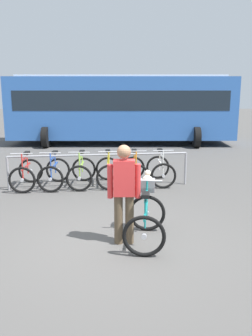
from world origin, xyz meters
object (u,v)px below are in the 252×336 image
(person_with_featured_bike, at_px, (124,190))
(bus_distant, at_px, (121,106))
(racked_bike_yellow, at_px, (108,171))
(racked_bike_blue, at_px, (54,173))
(racked_bike_white, at_px, (161,170))
(racked_bike_orange, at_px, (135,171))
(racked_bike_red, at_px, (26,174))
(racked_bike_lime, at_px, (82,172))
(featured_bicycle, at_px, (146,212))

(person_with_featured_bike, relative_size, bus_distant, 0.16)
(racked_bike_yellow, xyz_separation_m, person_with_featured_bike, (0.34, -3.63, 0.54))
(person_with_featured_bike, bearing_deg, racked_bike_blue, 116.39)
(racked_bike_blue, height_order, racked_bike_white, same)
(racked_bike_orange, bearing_deg, racked_bike_red, -174.36)
(racked_bike_white, bearing_deg, racked_bike_yellow, -174.36)
(bus_distant, bearing_deg, racked_bike_red, -108.60)
(racked_bike_blue, distance_m, racked_bike_lime, 0.70)
(racked_bike_blue, relative_size, racked_bike_orange, 0.99)
(racked_bike_red, bearing_deg, racked_bike_orange, 5.64)
(racked_bike_yellow, distance_m, racked_bike_white, 1.40)
(racked_bike_lime, xyz_separation_m, racked_bike_orange, (1.39, 0.14, 0.00))
(racked_bike_yellow, bearing_deg, racked_bike_blue, -174.36)
(racked_bike_red, distance_m, racked_bike_yellow, 2.10)
(racked_bike_yellow, height_order, person_with_featured_bike, person_with_featured_bike)
(racked_bike_blue, xyz_separation_m, racked_bike_white, (2.79, 0.28, -0.00))
(racked_bike_lime, height_order, featured_bicycle, featured_bicycle)
(racked_bike_blue, distance_m, bus_distant, 7.80)
(racked_bike_red, xyz_separation_m, racked_bike_white, (3.48, 0.34, 0.00))
(racked_bike_orange, relative_size, person_with_featured_bike, 0.70)
(racked_bike_orange, height_order, racked_bike_white, same)
(racked_bike_blue, bearing_deg, racked_bike_lime, 5.64)
(racked_bike_orange, height_order, person_with_featured_bike, person_with_featured_bike)
(racked_bike_lime, bearing_deg, featured_bicycle, -67.72)
(racked_bike_red, distance_m, featured_bicycle, 4.32)
(racked_bike_yellow, bearing_deg, featured_bicycle, -78.56)
(racked_bike_orange, xyz_separation_m, racked_bike_white, (0.70, 0.07, 0.00))
(racked_bike_white, distance_m, bus_distant, 7.37)
(racked_bike_yellow, bearing_deg, racked_bike_red, -174.36)
(racked_bike_blue, distance_m, racked_bike_yellow, 1.40)
(featured_bicycle, bearing_deg, racked_bike_orange, 90.17)
(racked_bike_blue, distance_m, racked_bike_orange, 2.10)
(featured_bicycle, distance_m, bus_distant, 10.89)
(featured_bicycle, bearing_deg, person_with_featured_bike, -160.47)
(person_with_featured_bike, height_order, bus_distant, bus_distant)
(racked_bike_lime, bearing_deg, racked_bike_blue, -174.36)
(racked_bike_red, xyz_separation_m, racked_bike_lime, (1.39, 0.14, 0.00))
(racked_bike_blue, relative_size, racked_bike_lime, 1.01)
(racked_bike_blue, bearing_deg, racked_bike_white, 5.64)
(racked_bike_lime, bearing_deg, racked_bike_yellow, 5.64)
(bus_distant, bearing_deg, featured_bicycle, -88.59)
(racked_bike_red, height_order, racked_bike_white, same)
(bus_distant, bearing_deg, racked_bike_orange, -87.98)
(racked_bike_red, distance_m, bus_distant, 8.05)
(racked_bike_lime, height_order, racked_bike_orange, same)
(racked_bike_orange, height_order, featured_bicycle, featured_bicycle)
(racked_bike_orange, bearing_deg, bus_distant, 92.02)
(racked_bike_lime, bearing_deg, racked_bike_red, -174.36)
(racked_bike_orange, bearing_deg, featured_bicycle, -89.83)
(racked_bike_lime, bearing_deg, person_with_featured_bike, -73.78)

